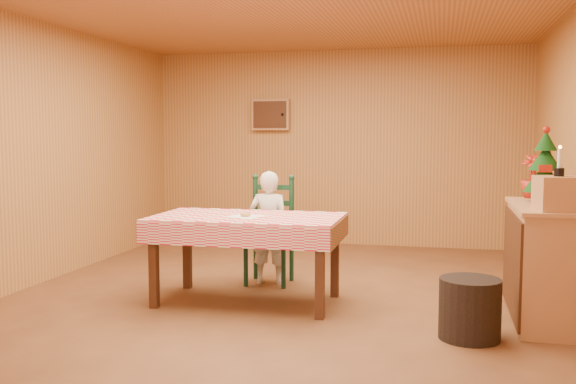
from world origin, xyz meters
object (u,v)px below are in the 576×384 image
object	(u,v)px
ladder_chair	(271,233)
christmas_tree	(545,168)
crate	(558,194)
shelf_unit	(545,263)
dining_table	(247,225)
storage_bin	(470,309)
seated_child	(269,228)

from	to	relation	value
ladder_chair	christmas_tree	bearing A→B (deg)	-11.90
crate	shelf_unit	bearing A→B (deg)	91.23
dining_table	storage_bin	distance (m)	2.02
dining_table	storage_bin	size ratio (longest dim) A/B	3.73
dining_table	christmas_tree	size ratio (longest dim) A/B	2.67
dining_table	seated_child	distance (m)	0.74
ladder_chair	storage_bin	xyz separation A→B (m)	(1.87, -1.39, -0.28)
dining_table	seated_child	xyz separation A→B (m)	(0.00, 0.73, -0.13)
christmas_tree	shelf_unit	bearing A→B (deg)	-91.98
seated_child	storage_bin	xyz separation A→B (m)	(1.87, -1.33, -0.34)
dining_table	crate	world-z (taller)	crate
shelf_unit	crate	xyz separation A→B (m)	(0.01, -0.40, 0.59)
crate	christmas_tree	bearing A→B (deg)	90.00
ladder_chair	storage_bin	world-z (taller)	ladder_chair
dining_table	shelf_unit	world-z (taller)	shelf_unit
storage_bin	ladder_chair	bearing A→B (deg)	143.35
shelf_unit	christmas_tree	world-z (taller)	christmas_tree
dining_table	christmas_tree	xyz separation A→B (m)	(2.48, 0.27, 0.52)
ladder_chair	crate	size ratio (longest dim) A/B	3.60
dining_table	crate	xyz separation A→B (m)	(2.48, -0.38, 0.37)
storage_bin	christmas_tree	bearing A→B (deg)	55.10
crate	storage_bin	size ratio (longest dim) A/B	0.68
ladder_chair	seated_child	world-z (taller)	seated_child
crate	storage_bin	distance (m)	1.05
dining_table	christmas_tree	bearing A→B (deg)	6.11
christmas_tree	storage_bin	distance (m)	1.45
crate	dining_table	bearing A→B (deg)	171.17
ladder_chair	dining_table	bearing A→B (deg)	-90.00
dining_table	ladder_chair	xyz separation A→B (m)	(-0.00, 0.79, -0.18)
christmas_tree	storage_bin	size ratio (longest dim) A/B	1.40
christmas_tree	crate	bearing A→B (deg)	-90.00
dining_table	ladder_chair	world-z (taller)	ladder_chair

